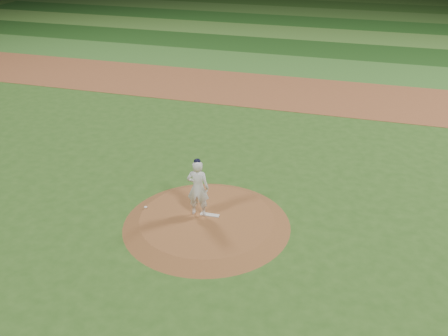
# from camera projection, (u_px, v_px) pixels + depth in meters

# --- Properties ---
(ground) EXTENTS (120.00, 120.00, 0.00)m
(ground) POSITION_uv_depth(u_px,v_px,m) (207.00, 224.00, 16.43)
(ground) COLOR #315B1D
(ground) RESTS_ON ground
(infield_dirt_band) EXTENTS (70.00, 6.00, 0.02)m
(infield_dirt_band) POSITION_uv_depth(u_px,v_px,m) (284.00, 92.00, 28.34)
(infield_dirt_band) COLOR brown
(infield_dirt_band) RESTS_ON ground
(outfield_stripe_0) EXTENTS (70.00, 5.00, 0.02)m
(outfield_stripe_0) POSITION_uv_depth(u_px,v_px,m) (299.00, 66.00, 33.02)
(outfield_stripe_0) COLOR #3A7229
(outfield_stripe_0) RESTS_ON ground
(outfield_stripe_1) EXTENTS (70.00, 5.00, 0.02)m
(outfield_stripe_1) POSITION_uv_depth(u_px,v_px,m) (309.00, 48.00, 37.28)
(outfield_stripe_1) COLOR #1C4616
(outfield_stripe_1) RESTS_ON ground
(outfield_stripe_2) EXTENTS (70.00, 5.00, 0.02)m
(outfield_stripe_2) POSITION_uv_depth(u_px,v_px,m) (318.00, 34.00, 41.53)
(outfield_stripe_2) COLOR #477B2C
(outfield_stripe_2) RESTS_ON ground
(outfield_stripe_3) EXTENTS (70.00, 5.00, 0.02)m
(outfield_stripe_3) POSITION_uv_depth(u_px,v_px,m) (324.00, 23.00, 45.79)
(outfield_stripe_3) COLOR #1E4B18
(outfield_stripe_3) RESTS_ON ground
(outfield_stripe_4) EXTENTS (70.00, 5.00, 0.02)m
(outfield_stripe_4) POSITION_uv_depth(u_px,v_px,m) (330.00, 13.00, 50.04)
(outfield_stripe_4) COLOR #386424
(outfield_stripe_4) RESTS_ON ground
(outfield_stripe_5) EXTENTS (70.00, 5.00, 0.02)m
(outfield_stripe_5) POSITION_uv_depth(u_px,v_px,m) (335.00, 5.00, 54.30)
(outfield_stripe_5) COLOR #254C18
(outfield_stripe_5) RESTS_ON ground
(pitchers_mound) EXTENTS (5.50, 5.50, 0.25)m
(pitchers_mound) POSITION_uv_depth(u_px,v_px,m) (207.00, 221.00, 16.37)
(pitchers_mound) COLOR brown
(pitchers_mound) RESTS_ON ground
(pitching_rubber) EXTENTS (0.64, 0.17, 0.03)m
(pitching_rubber) POSITION_uv_depth(u_px,v_px,m) (210.00, 215.00, 16.45)
(pitching_rubber) COLOR white
(pitching_rubber) RESTS_ON pitchers_mound
(rosin_bag) EXTENTS (0.11, 0.11, 0.06)m
(rosin_bag) POSITION_uv_depth(u_px,v_px,m) (146.00, 207.00, 16.85)
(rosin_bag) COLOR white
(rosin_bag) RESTS_ON pitchers_mound
(pitcher_on_mound) EXTENTS (0.76, 0.54, 2.04)m
(pitcher_on_mound) POSITION_uv_depth(u_px,v_px,m) (198.00, 188.00, 16.06)
(pitcher_on_mound) COLOR white
(pitcher_on_mound) RESTS_ON pitchers_mound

